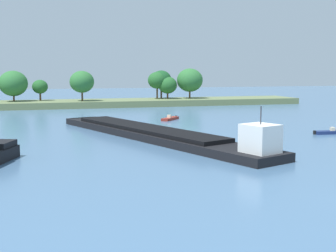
% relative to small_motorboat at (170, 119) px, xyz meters
% --- Properties ---
extents(treeline_island, '(90.79, 12.79, 9.45)m').
position_rel_small_motorboat_xyz_m(treeline_island, '(-4.13, 34.85, 2.75)').
color(treeline_island, '#66754C').
rests_on(treeline_island, ground).
extents(small_motorboat, '(4.24, 4.62, 0.96)m').
position_rel_small_motorboat_xyz_m(small_motorboat, '(0.00, 0.00, 0.00)').
color(small_motorboat, maroon).
rests_on(small_motorboat, ground).
extents(cargo_barge, '(20.08, 42.13, 5.54)m').
position_rel_small_motorboat_xyz_m(cargo_barge, '(-8.14, -21.36, 0.53)').
color(cargo_barge, black).
rests_on(cargo_barge, ground).
extents(fishing_skiff, '(4.92, 1.52, 0.95)m').
position_rel_small_motorboat_xyz_m(fishing_skiff, '(16.94, -23.39, -0.00)').
color(fishing_skiff, navy).
rests_on(fishing_skiff, ground).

